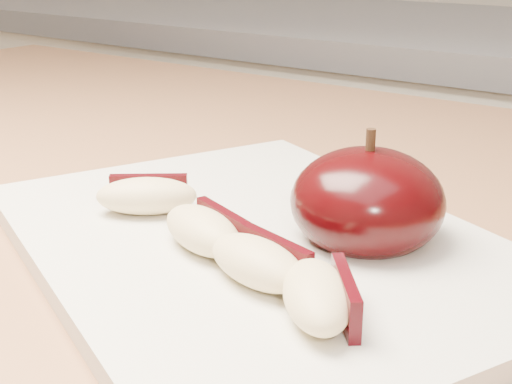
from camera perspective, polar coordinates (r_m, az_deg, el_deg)
The scene contains 6 objects.
cutting_board at distance 0.40m, azimuth 0.00°, elevation -4.24°, with size 0.31×0.23×0.01m, color silver.
apple_half at distance 0.39m, azimuth 8.88°, elevation -0.78°, with size 0.10×0.10×0.07m.
apple_wedge_a at distance 0.43m, azimuth -8.73°, elevation -0.26°, with size 0.06×0.06×0.02m.
apple_wedge_b at distance 0.37m, azimuth -4.12°, elevation -3.03°, with size 0.07×0.05×0.02m.
apple_wedge_c at distance 0.34m, azimuth 0.26°, elevation -5.59°, with size 0.06×0.04×0.02m.
apple_wedge_d at distance 0.31m, azimuth 5.14°, elevation -8.26°, with size 0.06×0.06×0.02m.
Camera 1 is at (0.17, 0.08, 1.07)m, focal length 50.00 mm.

